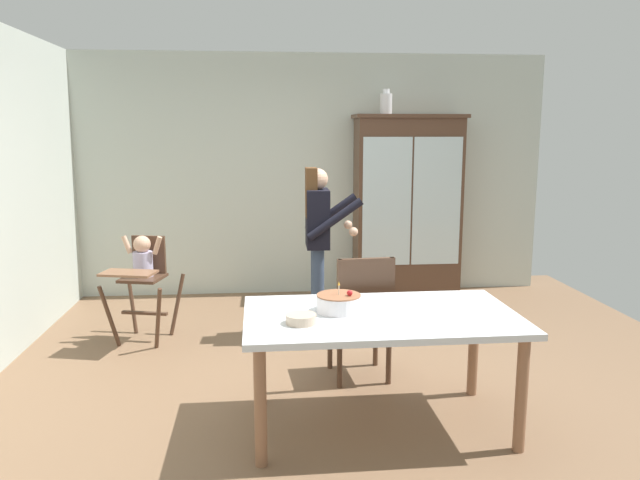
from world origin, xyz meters
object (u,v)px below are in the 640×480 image
object	(u,v)px
china_cabinet	(407,206)
dining_chair_far_side	(362,309)
dining_table	(381,327)
birthday_cake	(339,303)
serving_bowl	(301,319)
high_chair_with_toddler	(143,269)
adult_person	(318,231)
ceramic_vase	(386,103)

from	to	relation	value
china_cabinet	dining_chair_far_side	world-z (taller)	china_cabinet
dining_table	birthday_cake	size ratio (longest dim) A/B	6.04
serving_bowl	high_chair_with_toddler	bearing A→B (deg)	123.57
adult_person	serving_bowl	world-z (taller)	adult_person
ceramic_vase	birthday_cake	world-z (taller)	ceramic_vase
china_cabinet	serving_bowl	distance (m)	3.54
dining_table	serving_bowl	xyz separation A→B (m)	(-0.50, -0.15, 0.11)
high_chair_with_toddler	dining_chair_far_side	bearing A→B (deg)	-17.83
ceramic_vase	dining_table	world-z (taller)	ceramic_vase
birthday_cake	adult_person	bearing A→B (deg)	89.14
china_cabinet	serving_bowl	xyz separation A→B (m)	(-1.39, -3.24, -0.25)
serving_bowl	ceramic_vase	bearing A→B (deg)	70.83
high_chair_with_toddler	adult_person	distance (m)	1.59
birthday_cake	high_chair_with_toddler	bearing A→B (deg)	131.82
high_chair_with_toddler	dining_table	bearing A→B (deg)	-31.63
china_cabinet	dining_table	world-z (taller)	china_cabinet
birthday_cake	serving_bowl	world-z (taller)	birthday_cake
dining_table	birthday_cake	bearing A→B (deg)	165.03
china_cabinet	serving_bowl	size ratio (longest dim) A/B	11.26
ceramic_vase	serving_bowl	xyz separation A→B (m)	(-1.13, -3.25, -1.38)
adult_person	high_chair_with_toddler	bearing A→B (deg)	92.07
high_chair_with_toddler	birthday_cake	world-z (taller)	high_chair_with_toddler
adult_person	dining_chair_far_side	distance (m)	1.20
birthday_cake	serving_bowl	bearing A→B (deg)	-138.42
high_chair_with_toddler	serving_bowl	bearing A→B (deg)	-43.15
high_chair_with_toddler	birthday_cake	xyz separation A→B (m)	(1.53, -1.71, 0.14)
ceramic_vase	dining_table	size ratio (longest dim) A/B	0.16
china_cabinet	dining_table	distance (m)	3.24
birthday_cake	dining_chair_far_side	xyz separation A→B (m)	(0.25, 0.63, -0.24)
high_chair_with_toddler	dining_table	size ratio (longest dim) A/B	0.56
dining_chair_far_side	high_chair_with_toddler	bearing A→B (deg)	-35.82
adult_person	dining_table	distance (m)	1.84
high_chair_with_toddler	dining_table	distance (m)	2.52
adult_person	birthday_cake	size ratio (longest dim) A/B	5.47
china_cabinet	dining_table	size ratio (longest dim) A/B	1.20
ceramic_vase	dining_table	xyz separation A→B (m)	(-0.63, -3.09, -1.49)
serving_bowl	dining_chair_far_side	xyz separation A→B (m)	(0.50, 0.85, -0.21)
china_cabinet	adult_person	distance (m)	1.70
serving_bowl	birthday_cake	bearing A→B (deg)	41.58
dining_table	birthday_cake	world-z (taller)	birthday_cake
china_cabinet	ceramic_vase	size ratio (longest dim) A/B	7.51
china_cabinet	dining_chair_far_side	bearing A→B (deg)	-110.43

